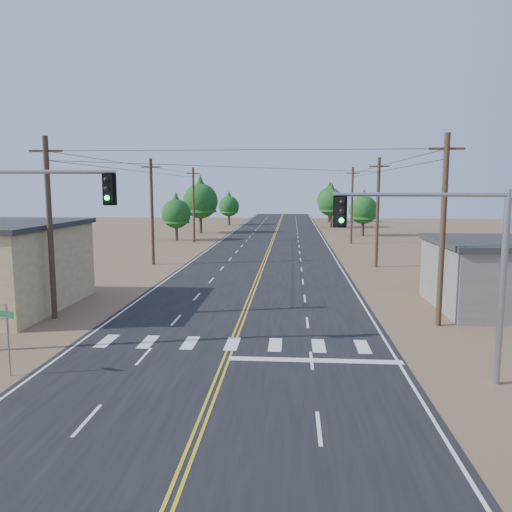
{
  "coord_description": "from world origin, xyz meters",
  "views": [
    {
      "loc": [
        2.74,
        -14.33,
        7.19
      ],
      "look_at": [
        0.75,
        12.91,
        3.5
      ],
      "focal_mm": 35.0,
      "sensor_mm": 36.0,
      "label": 1
    }
  ],
  "objects": [
    {
      "name": "tree_right_far",
      "position": [
        10.68,
        95.09,
        5.4
      ],
      "size": [
        5.3,
        5.3,
        8.83
      ],
      "color": "#3F2D1E",
      "rests_on": "ground"
    },
    {
      "name": "signal_mast_left",
      "position": [
        -9.26,
        6.5,
        5.46
      ],
      "size": [
        6.21,
        1.15,
        8.14
      ],
      "rotation": [
        0.0,
        0.0,
        0.14
      ],
      "color": "gray",
      "rests_on": "ground"
    },
    {
      "name": "utility_pole_left_far",
      "position": [
        -10.5,
        52.0,
        5.12
      ],
      "size": [
        1.8,
        0.3,
        10.0
      ],
      "color": "#4C3826",
      "rests_on": "ground"
    },
    {
      "name": "road",
      "position": [
        0.0,
        30.0,
        0.01
      ],
      "size": [
        15.0,
        200.0,
        0.02
      ],
      "primitive_type": "cube",
      "color": "black",
      "rests_on": "ground"
    },
    {
      "name": "utility_pole_left_near",
      "position": [
        -10.5,
        12.0,
        5.12
      ],
      "size": [
        1.8,
        0.3,
        10.0
      ],
      "color": "#4C3826",
      "rests_on": "ground"
    },
    {
      "name": "tree_right_near",
      "position": [
        13.58,
        63.23,
        4.42
      ],
      "size": [
        4.34,
        4.34,
        7.23
      ],
      "color": "#3F2D1E",
      "rests_on": "ground"
    },
    {
      "name": "ground",
      "position": [
        0.0,
        0.0,
        0.0
      ],
      "size": [
        220.0,
        220.0,
        0.0
      ],
      "primitive_type": "plane",
      "color": "#846347",
      "rests_on": "ground"
    },
    {
      "name": "utility_pole_right_mid",
      "position": [
        10.5,
        32.0,
        5.12
      ],
      "size": [
        1.8,
        0.3,
        10.0
      ],
      "color": "#4C3826",
      "rests_on": "ground"
    },
    {
      "name": "tree_left_near",
      "position": [
        -13.44,
        54.28,
        4.15
      ],
      "size": [
        4.07,
        4.07,
        6.79
      ],
      "color": "#3F2D1E",
      "rests_on": "ground"
    },
    {
      "name": "utility_pole_left_mid",
      "position": [
        -10.5,
        32.0,
        5.12
      ],
      "size": [
        1.8,
        0.3,
        10.0
      ],
      "color": "#4C3826",
      "rests_on": "ground"
    },
    {
      "name": "street_sign",
      "position": [
        -8.11,
        3.45,
        1.72
      ],
      "size": [
        0.72,
        0.32,
        2.57
      ],
      "rotation": [
        0.0,
        0.0,
        -0.39
      ],
      "color": "gray",
      "rests_on": "ground"
    },
    {
      "name": "signal_mast_right",
      "position": [
        8.57,
        4.34,
        4.88
      ],
      "size": [
        6.2,
        1.4,
        7.17
      ],
      "rotation": [
        0.0,
        0.0,
        -0.19
      ],
      "color": "gray",
      "rests_on": "ground"
    },
    {
      "name": "utility_pole_right_far",
      "position": [
        10.5,
        52.0,
        5.12
      ],
      "size": [
        1.8,
        0.3,
        10.0
      ],
      "color": "#4C3826",
      "rests_on": "ground"
    },
    {
      "name": "tree_left_far",
      "position": [
        -9.91,
        84.7,
        4.16
      ],
      "size": [
        4.09,
        4.09,
        6.81
      ],
      "color": "#3F2D1E",
      "rests_on": "ground"
    },
    {
      "name": "tree_right_mid",
      "position": [
        9.96,
        79.46,
        5.12
      ],
      "size": [
        5.02,
        5.02,
        8.37
      ],
      "color": "#3F2D1E",
      "rests_on": "ground"
    },
    {
      "name": "tree_left_mid",
      "position": [
        -12.2,
        66.18,
        5.78
      ],
      "size": [
        5.67,
        5.67,
        9.46
      ],
      "color": "#3F2D1E",
      "rests_on": "ground"
    },
    {
      "name": "utility_pole_right_near",
      "position": [
        10.5,
        12.0,
        5.12
      ],
      "size": [
        1.8,
        0.3,
        10.0
      ],
      "color": "#4C3826",
      "rests_on": "ground"
    }
  ]
}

